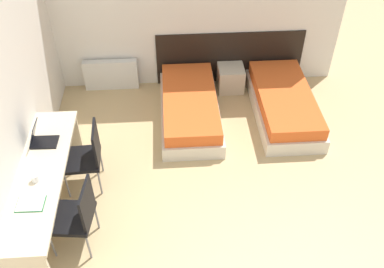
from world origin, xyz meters
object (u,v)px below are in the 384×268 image
(bed_near_window, at_px, (190,108))
(nightstand, at_px, (231,78))
(chair_near_notebook, at_px, (77,214))
(laptop, at_px, (41,139))
(chair_near_laptop, at_px, (86,155))
(bed_near_door, at_px, (284,104))

(bed_near_window, relative_size, nightstand, 4.49)
(chair_near_notebook, height_order, laptop, laptop)
(nightstand, bearing_deg, chair_near_laptop, -136.53)
(bed_near_window, height_order, chair_near_notebook, chair_near_notebook)
(bed_near_door, distance_m, chair_near_notebook, 3.63)
(chair_near_laptop, relative_size, chair_near_notebook, 1.00)
(bed_near_door, bearing_deg, nightstand, 134.74)
(bed_near_window, height_order, laptop, laptop)
(chair_near_notebook, bearing_deg, nightstand, 61.03)
(chair_near_notebook, bearing_deg, bed_near_door, 44.40)
(bed_near_window, distance_m, chair_near_notebook, 2.62)
(bed_near_window, bearing_deg, laptop, -147.05)
(laptop, bearing_deg, chair_near_notebook, -60.60)
(bed_near_window, distance_m, chair_near_laptop, 1.91)
(chair_near_notebook, bearing_deg, chair_near_laptop, 96.83)
(chair_near_laptop, relative_size, laptop, 2.92)
(bed_near_door, distance_m, laptop, 3.64)
(bed_near_door, relative_size, chair_near_laptop, 1.99)
(chair_near_notebook, xyz_separation_m, laptop, (-0.51, 0.97, 0.27))
(chair_near_laptop, height_order, chair_near_notebook, same)
(chair_near_notebook, bearing_deg, bed_near_window, 64.60)
(bed_near_door, relative_size, chair_near_notebook, 1.99)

